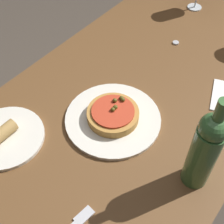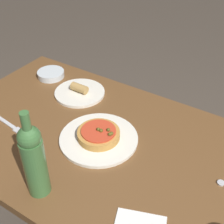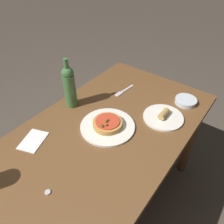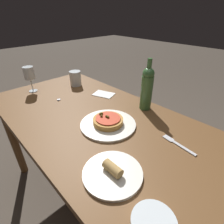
{
  "view_description": "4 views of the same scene",
  "coord_description": "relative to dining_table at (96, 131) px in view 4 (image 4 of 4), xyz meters",
  "views": [
    {
      "loc": [
        0.58,
        0.36,
        1.51
      ],
      "look_at": [
        0.15,
        0.03,
        0.86
      ],
      "focal_mm": 50.0,
      "sensor_mm": 36.0,
      "label": 1
    },
    {
      "loc": [
        -0.4,
        0.7,
        1.54
      ],
      "look_at": [
        0.08,
        -0.05,
        0.87
      ],
      "focal_mm": 50.0,
      "sensor_mm": 36.0,
      "label": 2
    },
    {
      "loc": [
        -0.55,
        -0.53,
        1.58
      ],
      "look_at": [
        0.14,
        -0.01,
        0.85
      ],
      "focal_mm": 35.0,
      "sensor_mm": 36.0,
      "label": 3
    },
    {
      "loc": [
        0.67,
        -0.51,
        1.29
      ],
      "look_at": [
        0.09,
        0.05,
        0.81
      ],
      "focal_mm": 28.0,
      "sensor_mm": 36.0,
      "label": 4
    }
  ],
  "objects": [
    {
      "name": "dining_table",
      "position": [
        0.0,
        0.0,
        0.0
      ],
      "size": [
        1.5,
        0.77,
        0.76
      ],
      "color": "brown",
      "rests_on": "ground_plane"
    },
    {
      "name": "pizza",
      "position": [
        0.11,
        -0.0,
        0.12
      ],
      "size": [
        0.16,
        0.16,
        0.05
      ],
      "color": "#BC843D",
      "rests_on": "dinner_plate"
    },
    {
      "name": "water_cup",
      "position": [
        -0.49,
        0.2,
        0.15
      ],
      "size": [
        0.09,
        0.09,
        0.11
      ],
      "color": "silver",
      "rests_on": "dining_table"
    },
    {
      "name": "paper_napkin",
      "position": [
        -0.2,
        0.24,
        0.1
      ],
      "size": [
        0.17,
        0.14,
        0.0
      ],
      "color": "white",
      "rests_on": "dining_table"
    },
    {
      "name": "side_plate",
      "position": [
        0.35,
        -0.2,
        0.1
      ],
      "size": [
        0.22,
        0.22,
        0.05
      ],
      "color": "white",
      "rests_on": "dining_table"
    },
    {
      "name": "side_bowl",
      "position": [
        0.56,
        -0.25,
        0.11
      ],
      "size": [
        0.13,
        0.13,
        0.03
      ],
      "color": "silver",
      "rests_on": "dining_table"
    },
    {
      "name": "wine_glass",
      "position": [
        -0.61,
        -0.1,
        0.23
      ],
      "size": [
        0.07,
        0.07,
        0.18
      ],
      "color": "silver",
      "rests_on": "dining_table"
    },
    {
      "name": "ground_plane",
      "position": [
        0.0,
        0.0,
        -0.66
      ],
      "size": [
        14.0,
        14.0,
        0.0
      ],
      "primitive_type": "plane",
      "color": "#4C4238"
    },
    {
      "name": "wine_bottle",
      "position": [
        0.13,
        0.29,
        0.23
      ],
      "size": [
        0.07,
        0.07,
        0.3
      ],
      "color": "#3D6B38",
      "rests_on": "dining_table"
    },
    {
      "name": "dinner_plate",
      "position": [
        0.11,
        -0.0,
        0.1
      ],
      "size": [
        0.29,
        0.29,
        0.01
      ],
      "color": "white",
      "rests_on": "dining_table"
    },
    {
      "name": "fork",
      "position": [
        0.43,
        0.12,
        0.1
      ],
      "size": [
        0.17,
        0.04,
        0.0
      ],
      "rotation": [
        0.0,
        0.0,
        3.02
      ],
      "color": "silver",
      "rests_on": "dining_table"
    },
    {
      "name": "bottle_cap",
      "position": [
        -0.34,
        -0.04,
        0.1
      ],
      "size": [
        0.02,
        0.02,
        0.01
      ],
      "color": "#B7B7BC",
      "rests_on": "dining_table"
    }
  ]
}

